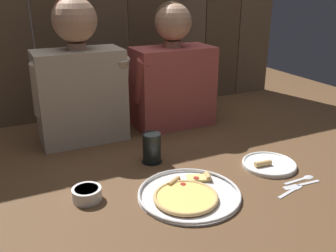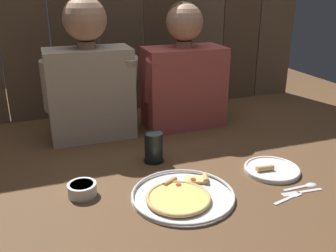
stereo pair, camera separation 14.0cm
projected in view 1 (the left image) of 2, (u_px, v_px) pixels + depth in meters
name	position (u px, v px, depth m)	size (l,w,h in m)	color
ground_plane	(182.00, 179.00, 1.38)	(3.20, 3.20, 0.00)	brown
pizza_tray	(188.00, 195.00, 1.27)	(0.35, 0.35, 0.03)	silver
dinner_plate	(269.00, 164.00, 1.48)	(0.21, 0.21, 0.03)	white
drinking_glass	(152.00, 148.00, 1.50)	(0.09, 0.09, 0.12)	black
dipping_bowl	(87.00, 193.00, 1.24)	(0.10, 0.10, 0.04)	white
table_fork	(291.00, 191.00, 1.30)	(0.13, 0.05, 0.01)	silver
table_knife	(301.00, 184.00, 1.34)	(0.16, 0.03, 0.01)	silver
table_spoon	(304.00, 178.00, 1.39)	(0.14, 0.03, 0.01)	silver
diner_left	(79.00, 76.00, 1.64)	(0.42, 0.21, 0.64)	#B2A38E
diner_right	(173.00, 73.00, 1.83)	(0.43, 0.22, 0.61)	#AD4C47
wooden_backdrop_wall	(104.00, 9.00, 1.92)	(2.19, 0.03, 1.11)	#4F3A26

